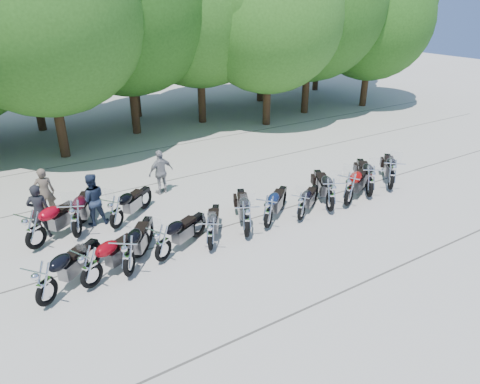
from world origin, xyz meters
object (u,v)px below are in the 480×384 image
rider_2 (161,172)px  rider_3 (45,192)px  motorcycle_1 (90,266)px  motorcycle_0 (45,283)px  motorcycle_6 (268,211)px  motorcycle_11 (392,174)px  motorcycle_12 (34,229)px  motorcycle_2 (128,255)px  motorcycle_4 (211,233)px  motorcycle_7 (302,206)px  motorcycle_14 (116,212)px  motorcycle_3 (163,242)px  motorcycle_5 (247,218)px  rider_1 (92,200)px  motorcycle_9 (350,189)px  motorcycle_13 (76,218)px  motorcycle_8 (331,194)px  rider_0 (39,211)px  motorcycle_10 (371,181)px

rider_2 → rider_3: bearing=-15.1°
rider_3 → motorcycle_1: bearing=105.6°
motorcycle_0 → motorcycle_6: size_ratio=1.05×
motorcycle_1 → motorcycle_11: bearing=-117.0°
motorcycle_12 → rider_3: bearing=-50.7°
motorcycle_2 → motorcycle_4: (2.43, -0.01, -0.09)m
motorcycle_7 → motorcycle_14: (-5.34, 2.65, 0.07)m
motorcycle_3 → motorcycle_7: 4.80m
motorcycle_5 → rider_3: bearing=-18.3°
motorcycle_7 → rider_1: (-5.85, 3.42, 0.30)m
motorcycle_9 → rider_3: size_ratio=1.49×
motorcycle_0 → motorcycle_12: (0.18, 2.83, 0.04)m
motorcycle_3 → motorcycle_9: 6.88m
motorcycle_3 → motorcycle_4: 1.41m
motorcycle_13 → rider_3: size_ratio=1.49×
motorcycle_8 → rider_3: (-8.28, 4.92, 0.16)m
rider_2 → motorcycle_4: bearing=76.1°
motorcycle_1 → motorcycle_7: 6.80m
rider_0 → rider_1: bearing=-161.2°
motorcycle_0 → motorcycle_1: 1.10m
motorcycle_6 → motorcycle_12: 6.96m
motorcycle_4 → motorcycle_6: size_ratio=0.92×
motorcycle_10 → motorcycle_13: 10.17m
motorcycle_10 → rider_0: rider_0 is taller
motorcycle_8 → rider_3: rider_3 is taller
motorcycle_13 → rider_1: 0.99m
motorcycle_10 → motorcycle_5: bearing=35.4°
motorcycle_6 → rider_3: bearing=12.8°
motorcycle_11 → motorcycle_1: bearing=44.5°
motorcycle_6 → motorcycle_8: (2.47, -0.17, 0.05)m
motorcycle_2 → motorcycle_7: 5.83m
motorcycle_14 → rider_1: rider_1 is taller
motorcycle_3 → motorcycle_11: size_ratio=0.91×
motorcycle_7 → motorcycle_10: motorcycle_10 is taller
motorcycle_8 → motorcycle_11: size_ratio=0.99×
motorcycle_4 → motorcycle_9: (5.48, -0.02, 0.12)m
motorcycle_9 → rider_3: (-9.12, 4.96, 0.13)m
motorcycle_5 → motorcycle_9: (4.20, -0.10, 0.03)m
motorcycle_13 → rider_2: (3.49, 1.78, 0.14)m
motorcycle_4 → rider_1: 4.25m
motorcycle_0 → rider_2: (4.83, 4.67, 0.18)m
motorcycle_6 → motorcycle_14: size_ratio=1.00×
motorcycle_14 → rider_2: 2.96m
motorcycle_3 → motorcycle_7: motorcycle_3 is taller
motorcycle_8 → motorcycle_12: (-8.95, 2.70, 0.02)m
rider_0 → motorcycle_10: bearing=-178.8°
motorcycle_2 → motorcycle_12: motorcycle_12 is taller
motorcycle_7 → motorcycle_10: size_ratio=0.81×
motorcycle_8 → motorcycle_3: bearing=25.7°
motorcycle_10 → rider_1: 9.71m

